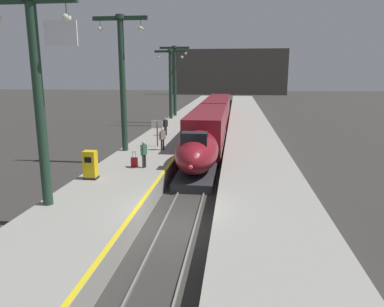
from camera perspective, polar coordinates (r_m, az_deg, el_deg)
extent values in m
plane|color=#33302D|center=(16.74, -2.25, -11.80)|extent=(260.00, 260.00, 0.00)
cube|color=gray|center=(40.83, -2.41, 3.57)|extent=(4.80, 110.00, 1.05)
cube|color=gray|center=(40.34, 9.04, 3.32)|extent=(4.80, 110.00, 1.05)
cube|color=yellow|center=(40.45, 0.78, 4.25)|extent=(0.20, 107.80, 0.01)
cube|color=slate|center=(43.22, 2.51, 3.45)|extent=(0.08, 110.00, 0.12)
cube|color=slate|center=(43.13, 4.50, 3.40)|extent=(0.08, 110.00, 0.12)
ellipsoid|color=maroon|center=(24.00, 0.82, 0.36)|extent=(2.78, 7.20, 2.56)
cube|color=#28282D|center=(24.03, 0.72, -3.45)|extent=(2.46, 6.12, 0.55)
cube|color=black|center=(22.21, 0.39, 2.18)|extent=(1.59, 1.00, 0.90)
sphere|color=#F24C4C|center=(20.63, -0.21, -2.10)|extent=(0.28, 0.28, 0.28)
cube|color=maroon|center=(32.93, 2.51, 4.13)|extent=(2.90, 14.00, 3.05)
cube|color=black|center=(32.99, 0.04, 5.12)|extent=(0.04, 11.90, 0.80)
cube|color=black|center=(32.78, 5.00, 5.02)|extent=(0.04, 11.90, 0.80)
cube|color=silver|center=(33.14, 2.48, 1.95)|extent=(2.92, 13.30, 0.24)
cube|color=black|center=(28.88, 1.79, -0.69)|extent=(2.03, 2.20, 0.56)
cube|color=black|center=(37.63, 3.00, 2.42)|extent=(2.03, 2.20, 0.56)
cube|color=maroon|center=(49.38, 4.00, 6.93)|extent=(2.90, 18.00, 3.05)
cube|color=black|center=(49.42, 2.35, 7.59)|extent=(0.04, 15.84, 0.80)
cube|color=black|center=(49.28, 5.67, 7.53)|extent=(0.04, 15.84, 0.80)
cube|color=black|center=(43.54, 3.54, 3.80)|extent=(2.03, 2.20, 0.56)
cube|color=black|center=(55.65, 4.29, 5.70)|extent=(2.03, 2.20, 0.56)
cylinder|color=#1E3828|center=(17.02, -22.76, 6.98)|extent=(0.44, 0.44, 8.96)
cube|color=#1E3828|center=(17.21, -24.03, 21.11)|extent=(4.00, 0.24, 0.28)
cylinder|color=#1E3828|center=(16.47, -19.11, 20.68)|extent=(0.03, 0.03, 0.60)
sphere|color=#EFEACC|center=(16.42, -19.02, 19.47)|extent=(0.36, 0.36, 0.36)
cube|color=silver|center=(16.48, -19.85, 17.28)|extent=(1.40, 0.08, 1.00)
cylinder|color=#1E3828|center=(27.86, -10.79, 10.47)|extent=(0.44, 0.44, 9.88)
cylinder|color=#1E3828|center=(28.12, -11.21, 20.26)|extent=(0.68, 0.68, 0.30)
cube|color=#1E3828|center=(28.10, -11.20, 20.06)|extent=(4.00, 0.24, 0.28)
cylinder|color=#1E3828|center=(28.54, -14.20, 19.09)|extent=(0.03, 0.03, 0.60)
sphere|color=#EFEACC|center=(28.50, -14.16, 18.40)|extent=(0.36, 0.36, 0.36)
cylinder|color=#1E3828|center=(27.65, -8.03, 19.56)|extent=(0.03, 0.03, 0.60)
sphere|color=#EFEACC|center=(27.61, -8.01, 18.84)|extent=(0.36, 0.36, 0.36)
cylinder|color=#1E3828|center=(47.41, -3.36, 10.72)|extent=(0.44, 0.44, 8.68)
cylinder|color=#1E3828|center=(47.47, -3.43, 15.78)|extent=(0.68, 0.68, 0.30)
cube|color=#1E3828|center=(47.46, -3.43, 15.66)|extent=(4.00, 0.24, 0.28)
cylinder|color=#1E3828|center=(47.73, -5.26, 15.20)|extent=(0.03, 0.03, 0.60)
sphere|color=#EFEACC|center=(47.71, -5.25, 14.78)|extent=(0.36, 0.36, 0.36)
cylinder|color=#1E3828|center=(47.20, -1.56, 15.27)|extent=(0.03, 0.03, 0.60)
sphere|color=#EFEACC|center=(47.19, -1.56, 14.85)|extent=(0.36, 0.36, 0.36)
cylinder|color=#1E3828|center=(50.56, -2.72, 11.20)|extent=(0.44, 0.44, 9.31)
cylinder|color=#1E3828|center=(50.66, -2.77, 16.30)|extent=(0.68, 0.68, 0.30)
cube|color=#1E3828|center=(50.65, -2.77, 16.19)|extent=(4.00, 0.24, 0.28)
cylinder|color=#1E3828|center=(50.90, -4.49, 15.76)|extent=(0.03, 0.03, 0.60)
sphere|color=#EFEACC|center=(50.88, -4.49, 15.36)|extent=(0.36, 0.36, 0.36)
cylinder|color=#1E3828|center=(50.40, -1.02, 15.82)|extent=(0.03, 0.03, 0.60)
sphere|color=#EFEACC|center=(50.38, -1.02, 15.42)|extent=(0.36, 0.36, 0.36)
cylinder|color=#23232D|center=(23.09, -7.36, -1.13)|extent=(0.13, 0.13, 0.85)
cylinder|color=#23232D|center=(22.97, -7.64, -1.22)|extent=(0.13, 0.13, 0.85)
cube|color=#336647|center=(22.87, -7.55, 0.61)|extent=(0.36, 0.44, 0.62)
cylinder|color=#336647|center=(23.06, -7.16, 0.60)|extent=(0.09, 0.09, 0.58)
cylinder|color=#336647|center=(22.70, -7.94, 0.39)|extent=(0.09, 0.09, 0.58)
sphere|color=tan|center=(22.78, -7.58, 1.65)|extent=(0.22, 0.22, 0.22)
cylinder|color=#23232D|center=(28.09, -4.78, 1.38)|extent=(0.13, 0.13, 0.85)
cylinder|color=#23232D|center=(28.18, -4.48, 1.43)|extent=(0.13, 0.13, 0.85)
cube|color=gray|center=(28.01, -4.66, 2.88)|extent=(0.43, 0.42, 0.62)
cylinder|color=gray|center=(27.89, -5.07, 2.73)|extent=(0.09, 0.09, 0.58)
cylinder|color=gray|center=(28.14, -4.24, 2.83)|extent=(0.09, 0.09, 0.58)
sphere|color=tan|center=(27.94, -4.67, 3.73)|extent=(0.22, 0.22, 0.22)
cylinder|color=#23232D|center=(34.77, -4.05, 3.56)|extent=(0.13, 0.13, 0.85)
cylinder|color=#23232D|center=(34.67, -4.28, 3.53)|extent=(0.13, 0.13, 0.85)
cube|color=black|center=(34.61, -4.18, 4.74)|extent=(0.42, 0.43, 0.62)
cylinder|color=black|center=(34.77, -3.87, 4.70)|extent=(0.09, 0.09, 0.58)
cylinder|color=black|center=(34.47, -4.50, 4.62)|extent=(0.09, 0.09, 0.58)
sphere|color=tan|center=(34.56, -4.20, 5.43)|extent=(0.22, 0.22, 0.22)
cube|color=maroon|center=(23.34, -9.01, -1.36)|extent=(0.40, 0.22, 0.60)
cylinder|color=#262628|center=(23.25, -9.29, -0.20)|extent=(0.02, 0.02, 0.36)
cylinder|color=#262628|center=(23.20, -8.82, -0.21)|extent=(0.02, 0.02, 0.36)
cube|color=#262628|center=(23.19, -9.07, 0.25)|extent=(0.22, 0.03, 0.02)
cube|color=yellow|center=(21.15, -15.63, -1.73)|extent=(0.70, 0.56, 1.60)
cube|color=black|center=(20.81, -15.98, -0.99)|extent=(0.40, 0.02, 0.32)
cube|color=black|center=(21.34, -15.51, -3.66)|extent=(0.76, 0.62, 0.12)
cylinder|color=maroon|center=(29.47, -5.45, 3.03)|extent=(0.10, 0.10, 2.00)
cube|color=white|center=(29.35, -5.49, 4.57)|extent=(0.90, 0.06, 0.64)
cube|color=#4C4742|center=(117.08, 5.79, 12.56)|extent=(36.00, 2.00, 14.00)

